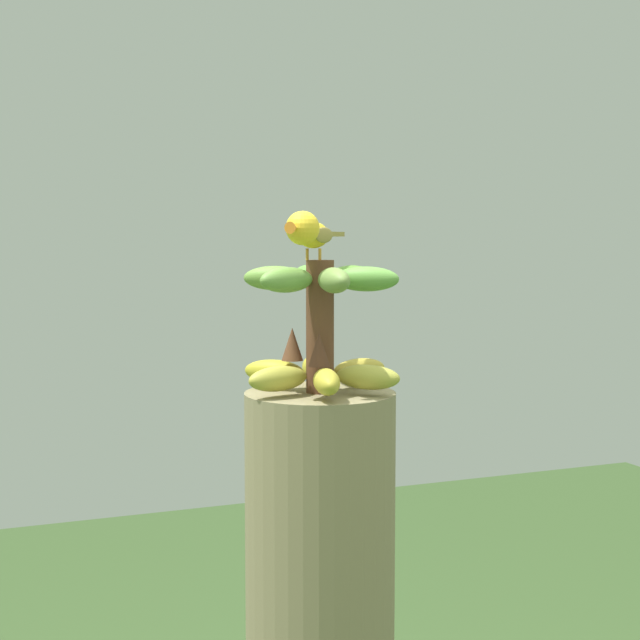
% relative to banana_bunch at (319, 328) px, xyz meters
% --- Properties ---
extents(banana_bunch, '(0.28, 0.28, 0.22)m').
position_rel_banana_bunch_xyz_m(banana_bunch, '(0.00, 0.00, 0.00)').
color(banana_bunch, brown).
rests_on(banana_bunch, banana_tree).
extents(perched_bird, '(0.15, 0.15, 0.08)m').
position_rel_banana_bunch_xyz_m(perched_bird, '(-0.02, 0.03, 0.16)').
color(perched_bird, '#C68933').
rests_on(perched_bird, banana_bunch).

